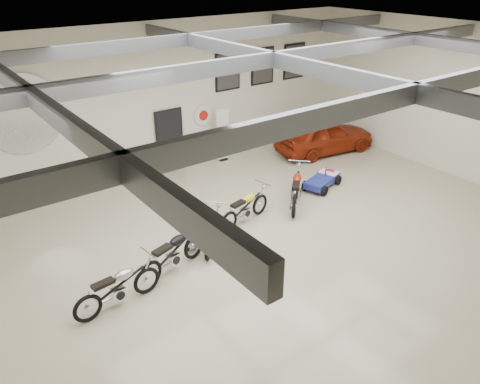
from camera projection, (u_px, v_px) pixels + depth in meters
floor at (268, 246)px, 12.10m from camera, size 16.00×12.00×0.01m
ceiling at (274, 47)px, 9.88m from camera, size 16.00×12.00×0.01m
back_wall at (152, 101)px, 15.30m from camera, size 16.00×0.02×5.00m
right_wall at (458, 102)px, 15.28m from camera, size 0.02×12.00×5.00m
ceiling_beams at (274, 59)px, 9.99m from camera, size 15.80×11.80×0.32m
door at (170, 141)px, 16.17m from camera, size 0.92×0.08×2.10m
logo_plaque at (23, 115)px, 12.99m from camera, size 2.30×0.06×1.16m
poster_left at (228, 71)px, 16.61m from camera, size 1.05×0.08×1.35m
poster_mid at (262, 66)px, 17.46m from camera, size 1.05×0.08×1.35m
poster_right at (294, 61)px, 18.32m from camera, size 1.05×0.08×1.35m
oil_sign at (203, 115)px, 16.64m from camera, size 0.72×0.10×0.72m
banner_stand at (223, 135)px, 16.92m from camera, size 0.53×0.22×1.92m
motorcycle_silver at (117, 287)px, 9.80m from camera, size 2.02×0.78×1.02m
motorcycle_black at (172, 252)px, 10.91m from camera, size 2.16×1.19×1.07m
motorcycle_gold at (213, 231)px, 11.93m from camera, size 1.64×1.65×0.92m
motorcycle_yellow at (245, 207)px, 12.99m from camera, size 1.99×0.99×0.99m
motorcycle_red at (296, 188)px, 13.92m from camera, size 2.02×1.96×1.12m
go_kart at (324, 177)px, 15.24m from camera, size 1.93×1.29×0.64m
vintage_car at (325, 136)px, 17.78m from camera, size 2.15×4.07×1.32m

